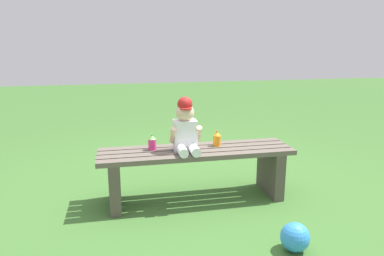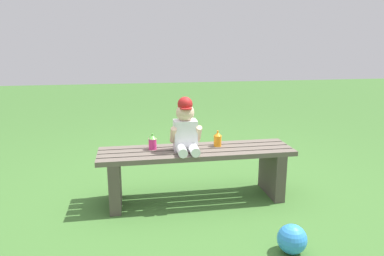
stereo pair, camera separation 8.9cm
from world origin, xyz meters
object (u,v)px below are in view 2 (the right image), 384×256
Objects in this scene: park_bench at (196,166)px; sippy_cup_right at (218,139)px; toy_ball at (292,239)px; child_figure at (186,128)px; sippy_cup_left at (153,142)px.

sippy_cup_right is (0.18, 0.06, 0.19)m from park_bench.
child_figure is at bearing 121.99° from toy_ball.
sippy_cup_left is at bearing 170.21° from park_bench.
sippy_cup_right is (0.51, 0.00, 0.00)m from sippy_cup_left.
toy_ball is (0.74, -0.87, -0.38)m from sippy_cup_left.
child_figure reaches higher than sippy_cup_right.
child_figure is 1.07m from toy_ball.
toy_ball is at bearing -49.69° from sippy_cup_left.
child_figure is 2.33× the size of toy_ball.
child_figure is at bearing -17.03° from sippy_cup_left.
sippy_cup_left is 0.51m from sippy_cup_right.
sippy_cup_right reaches higher than toy_ball.
park_bench is at bearing 11.59° from child_figure.
park_bench is 0.94m from toy_ball.
child_figure is 3.26× the size of sippy_cup_right.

